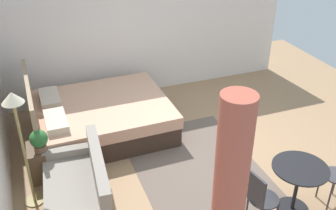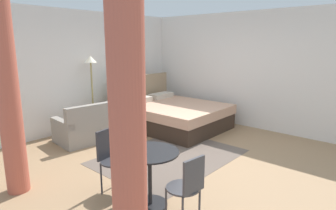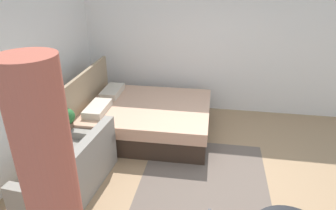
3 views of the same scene
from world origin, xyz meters
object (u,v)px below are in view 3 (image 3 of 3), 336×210
Objects in this scene: bed at (145,117)px; nightstand at (74,139)px; potted_plant at (67,118)px; vase at (72,116)px; floor_lamp at (33,89)px; couch at (72,172)px.

nightstand is (-0.85, 1.01, -0.05)m from bed.
potted_plant is at bearing 177.62° from nightstand.
nightstand is at bearing -163.18° from vase.
couch is at bearing -120.98° from floor_lamp.
couch is 0.95m from nightstand.
bed is 1.34× the size of floor_lamp.
potted_plant reaches higher than couch.
vase is (0.12, 0.04, 0.35)m from nightstand.
floor_lamp reaches higher than vase.
nightstand is 1.49× the size of potted_plant.
bed is 1.45× the size of couch.
nightstand is 0.30× the size of floor_lamp.
potted_plant is (-0.95, 1.01, 0.38)m from bed.
bed reaches higher than couch.
couch is at bearing 160.09° from bed.
vase is at bearing 125.07° from bed.
nightstand is 0.37m from vase.
vase is (-0.73, 1.04, 0.30)m from bed.
vase is at bearing -14.11° from floor_lamp.
potted_plant is 0.20× the size of floor_lamp.
couch is (-1.72, 0.62, -0.04)m from bed.
vase is 0.12× the size of floor_lamp.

